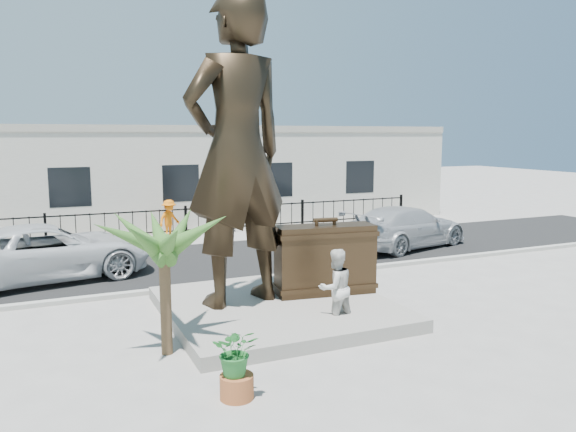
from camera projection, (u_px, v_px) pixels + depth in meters
name	position (u px, v px, depth m)	size (l,w,h in m)	color
ground	(324.00, 331.00, 12.40)	(100.00, 100.00, 0.00)	#9E9991
street	(219.00, 258.00, 19.64)	(40.00, 7.00, 0.01)	black
curb	(254.00, 280.00, 16.46)	(40.00, 0.25, 0.12)	#A5A399
far_sidewalk	(191.00, 239.00, 23.26)	(40.00, 2.50, 0.02)	#9E9991
plinth	(277.00, 308.00, 13.54)	(5.20, 5.20, 0.30)	gray
fence	(186.00, 222.00, 23.90)	(22.00, 0.10, 1.20)	black
building	(164.00, 178.00, 27.47)	(28.00, 7.00, 4.40)	silver
statue	(237.00, 151.00, 12.99)	(2.64, 1.73, 7.23)	black
suitcase	(325.00, 259.00, 14.16)	(2.48, 0.79, 1.75)	#332415
tourist	(336.00, 288.00, 12.61)	(0.86, 0.67, 1.77)	silver
car_white	(48.00, 252.00, 16.62)	(2.77, 6.01, 1.67)	silver
car_silver	(406.00, 227.00, 21.43)	(2.22, 5.45, 1.58)	#A6A8AB
worker	(169.00, 219.00, 23.19)	(1.04, 0.60, 1.61)	orange
palm_tree	(167.00, 354.00, 11.11)	(1.80, 1.80, 3.20)	#325B21
planter	(237.00, 387.00, 9.20)	(0.56, 0.56, 0.40)	#9F522A
shrub	(236.00, 351.00, 9.11)	(0.74, 0.64, 0.83)	#246F2C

